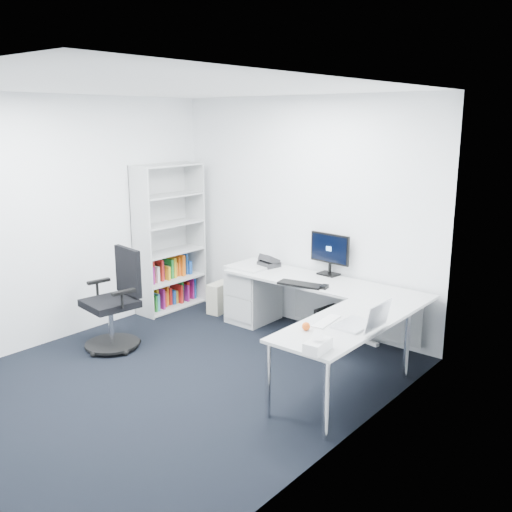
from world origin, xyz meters
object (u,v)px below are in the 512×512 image
Objects in this scene: bookshelf at (169,238)px; monitor at (329,254)px; task_chair at (110,301)px; l_desk at (306,319)px; laptop at (354,311)px.

monitor is at bearing 15.21° from bookshelf.
bookshelf is 1.50m from task_chair.
bookshelf is at bearing -160.30° from monitor.
monitor is at bearing 100.23° from l_desk.
l_desk is 2.18× the size of task_chair.
task_chair is 2.85× the size of laptop.
l_desk is at bearing -1.32° from bookshelf.
task_chair is 2.09× the size of monitor.
l_desk is 4.57× the size of monitor.
task_chair is at bearing -165.00° from laptop.
bookshelf reaches higher than laptop.
task_chair is (-1.65, -1.30, 0.20)m from l_desk.
bookshelf is 3.65× the size of monitor.
l_desk is at bearing 46.40° from task_chair.
bookshelf is (-2.17, 0.05, 0.60)m from l_desk.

